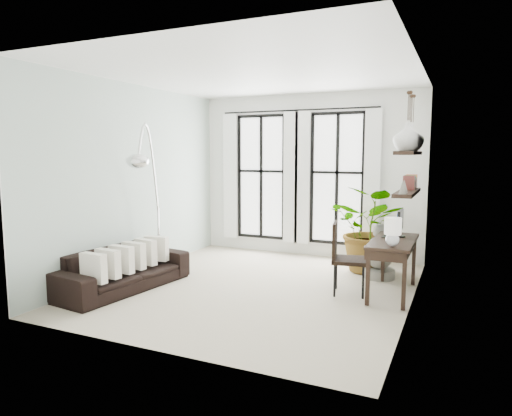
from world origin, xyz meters
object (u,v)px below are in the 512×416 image
Objects in this scene: desk at (393,245)px; buddha at (380,255)px; plant at (373,229)px; desk_chair at (343,253)px; sofa at (123,269)px; arc_lamp at (148,161)px.

desk is 1.02m from buddha.
desk_chair is at bearing -97.05° from plant.
plant is at bearing 111.94° from desk.
sofa is at bearing -141.66° from plant.
arc_lamp is 4.04m from buddha.
buddha is (0.19, -0.34, -0.37)m from plant.
sofa is at bearing -160.43° from desk.
sofa is 4.16m from plant.
desk_chair is (-0.67, -0.16, -0.15)m from desk.
sofa is 4.00m from desk.
desk reaches higher than sofa.
sofa is 2.35× the size of buddha.
sofa is 1.70m from arc_lamp.
plant is at bearing 118.48° from buddha.
desk_chair is at bearing -166.22° from desk.
desk reaches higher than buddha.
desk is 3.91m from arc_lamp.
sofa is 4.09m from buddha.
sofa is 3.30m from desk_chair.
desk is 1.52× the size of buddha.
desk_chair reaches higher than buddha.
arc_lamp is (0.10, 0.54, 1.61)m from sofa.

